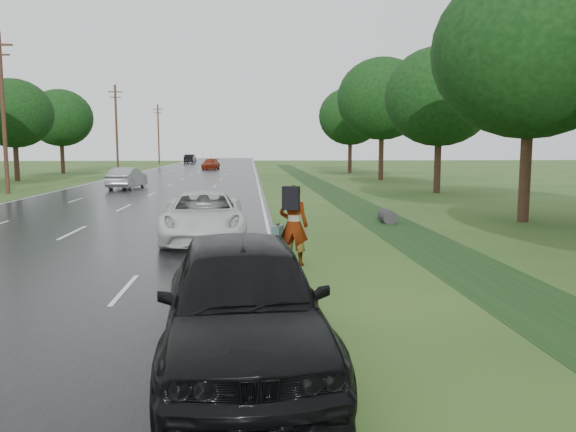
# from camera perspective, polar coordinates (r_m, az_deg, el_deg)

# --- Properties ---
(road) EXTENTS (14.00, 180.00, 0.04)m
(road) POSITION_cam_1_polar(r_m,az_deg,el_deg) (56.97, -10.06, 3.98)
(road) COLOR black
(road) RESTS_ON ground
(edge_stripe_east) EXTENTS (0.12, 180.00, 0.01)m
(edge_stripe_east) POSITION_cam_1_polar(r_m,az_deg,el_deg) (56.64, -3.24, 4.08)
(edge_stripe_east) COLOR silver
(edge_stripe_east) RESTS_ON road
(edge_stripe_west) EXTENTS (0.12, 180.00, 0.01)m
(edge_stripe_west) POSITION_cam_1_polar(r_m,az_deg,el_deg) (58.08, -16.71, 3.87)
(edge_stripe_west) COLOR silver
(edge_stripe_west) RESTS_ON road
(center_line) EXTENTS (0.12, 180.00, 0.01)m
(center_line) POSITION_cam_1_polar(r_m,az_deg,el_deg) (56.96, -10.06, 4.00)
(center_line) COLOR silver
(center_line) RESTS_ON road
(drainage_ditch) EXTENTS (2.20, 120.00, 0.56)m
(drainage_ditch) POSITION_cam_1_polar(r_m,az_deg,el_deg) (30.88, 6.18, 1.55)
(drainage_ditch) COLOR black
(drainage_ditch) RESTS_ON ground
(utility_pole_mid) EXTENTS (1.60, 0.26, 10.00)m
(utility_pole_mid) POSITION_cam_1_polar(r_m,az_deg,el_deg) (39.70, -26.97, 9.51)
(utility_pole_mid) COLOR #362016
(utility_pole_mid) RESTS_ON ground
(utility_pole_far) EXTENTS (1.60, 0.26, 10.00)m
(utility_pole_far) POSITION_cam_1_polar(r_m,az_deg,el_deg) (68.33, -17.03, 8.62)
(utility_pole_far) COLOR #362016
(utility_pole_far) RESTS_ON ground
(utility_pole_distant) EXTENTS (1.60, 0.26, 10.00)m
(utility_pole_distant) POSITION_cam_1_polar(r_m,az_deg,el_deg) (97.79, -13.03, 8.19)
(utility_pole_distant) COLOR #362016
(utility_pole_distant) RESTS_ON ground
(tree_east_b) EXTENTS (7.60, 7.60, 10.11)m
(tree_east_b) POSITION_cam_1_polar(r_m,az_deg,el_deg) (24.43, 23.50, 15.20)
(tree_east_b) COLOR #362016
(tree_east_b) RESTS_ON ground
(tree_east_c) EXTENTS (7.00, 7.00, 9.29)m
(tree_east_c) POSITION_cam_1_polar(r_m,az_deg,el_deg) (37.69, 15.15, 11.62)
(tree_east_c) COLOR #362016
(tree_east_c) RESTS_ON ground
(tree_east_d) EXTENTS (8.00, 8.00, 10.76)m
(tree_east_d) POSITION_cam_1_polar(r_m,az_deg,el_deg) (51.09, 9.55, 11.65)
(tree_east_d) COLOR #362016
(tree_east_d) RESTS_ON ground
(tree_east_f) EXTENTS (7.20, 7.20, 9.62)m
(tree_east_f) POSITION_cam_1_polar(r_m,az_deg,el_deg) (64.66, 6.36, 10.03)
(tree_east_f) COLOR #362016
(tree_east_f) RESTS_ON ground
(tree_west_d) EXTENTS (6.60, 6.60, 8.80)m
(tree_west_d) POSITION_cam_1_polar(r_m,az_deg,el_deg) (54.56, -26.11, 9.34)
(tree_west_d) COLOR #362016
(tree_west_d) RESTS_ON ground
(tree_west_f) EXTENTS (7.00, 7.00, 9.29)m
(tree_west_f) POSITION_cam_1_polar(r_m,az_deg,el_deg) (67.94, -22.11, 9.21)
(tree_west_f) COLOR #362016
(tree_west_f) RESTS_ON ground
(pedestrian) EXTENTS (0.98, 0.99, 2.03)m
(pedestrian) POSITION_cam_1_polar(r_m,az_deg,el_deg) (14.10, 0.45, -0.82)
(pedestrian) COLOR #A5998C
(pedestrian) RESTS_ON ground
(white_pickup) EXTENTS (2.87, 5.64, 1.53)m
(white_pickup) POSITION_cam_1_polar(r_m,az_deg,el_deg) (17.97, -8.58, 0.02)
(white_pickup) COLOR silver
(white_pickup) RESTS_ON road
(dark_sedan) EXTENTS (2.50, 5.40, 1.79)m
(dark_sedan) POSITION_cam_1_polar(r_m,az_deg,el_deg) (7.60, -4.65, -8.59)
(dark_sedan) COLOR black
(dark_sedan) RESTS_ON road
(silver_sedan) EXTENTS (2.08, 4.68, 1.49)m
(silver_sedan) POSITION_cam_1_polar(r_m,az_deg,el_deg) (41.10, -16.01, 3.73)
(silver_sedan) COLOR gray
(silver_sedan) RESTS_ON road
(far_car_red) EXTENTS (2.33, 4.88, 1.37)m
(far_car_red) POSITION_cam_1_polar(r_m,az_deg,el_deg) (74.50, -7.85, 5.27)
(far_car_red) COLOR maroon
(far_car_red) RESTS_ON road
(far_car_dark) EXTENTS (1.85, 4.79, 1.56)m
(far_car_dark) POSITION_cam_1_polar(r_m,az_deg,el_deg) (102.79, -9.91, 5.76)
(far_car_dark) COLOR black
(far_car_dark) RESTS_ON road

